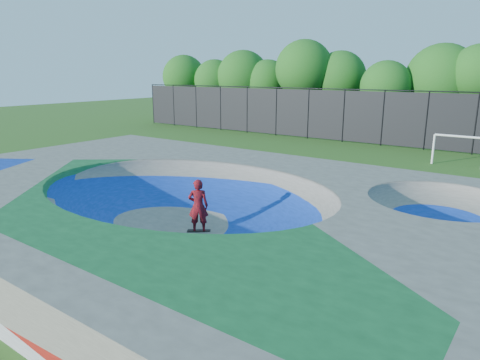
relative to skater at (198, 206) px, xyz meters
The scene contains 7 objects.
ground 1.18m from the skater, behind, with size 120.00×120.00×0.00m, color #2A5517.
skate_deck 0.76m from the skater, behind, with size 22.00×14.00×1.50m, color gray.
skater is the anchor object (origin of this frame).
skateboard 0.89m from the skater, ahead, with size 0.78×0.22×0.05m, color black.
soccer_goal 17.25m from the skater, 72.79° to the left, with size 2.71×0.12×1.79m.
fence 21.14m from the skater, 91.99° to the left, with size 48.09×0.09×4.04m.
treeline 26.60m from the skater, 90.10° to the left, with size 52.61×7.19×8.10m.
Camera 1 is at (9.83, -10.30, 5.25)m, focal length 32.00 mm.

